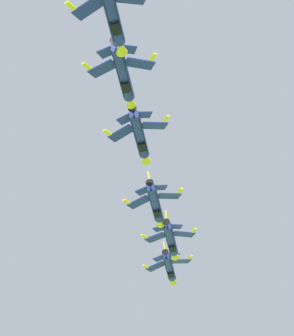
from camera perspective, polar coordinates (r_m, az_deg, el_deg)
The scene contains 6 objects.
fighter_jet_lead at distance 177.81m, azimuth 1.52°, elevation -6.74°, with size 10.51×15.97×4.39m.
fighter_jet_left_wing at distance 160.74m, azimuth 1.62°, elevation -4.89°, with size 10.60×15.97×4.37m.
fighter_jet_right_wing at distance 147.85m, azimuth 0.57°, elevation -2.45°, with size 10.52×15.97×4.39m.
fighter_jet_left_outer at distance 133.41m, azimuth -0.52°, elevation 2.20°, with size 10.47×15.97×4.38m.
fighter_jet_right_outer at distance 120.86m, azimuth -1.62°, elevation 6.37°, with size 10.60×15.97×4.37m.
fighter_jet_trail_slot at distance 107.54m, azimuth -2.39°, elevation 10.45°, with size 10.48×15.97×4.38m.
Camera 1 is at (-0.59, -7.37, 1.68)m, focal length 89.98 mm.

